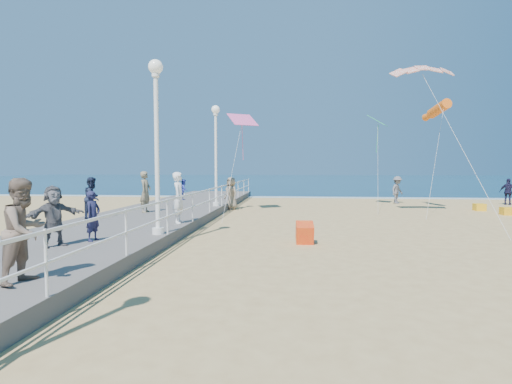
# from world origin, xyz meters

# --- Properties ---
(ground) EXTENTS (160.00, 160.00, 0.00)m
(ground) POSITION_xyz_m (0.00, 0.00, 0.00)
(ground) COLOR tan
(ground) RESTS_ON ground
(ocean) EXTENTS (160.00, 90.00, 0.05)m
(ocean) POSITION_xyz_m (0.00, 65.00, 0.01)
(ocean) COLOR #0C304B
(ocean) RESTS_ON ground
(surf_line) EXTENTS (160.00, 1.20, 0.04)m
(surf_line) POSITION_xyz_m (0.00, 20.50, 0.03)
(surf_line) COLOR white
(surf_line) RESTS_ON ground
(boardwalk) EXTENTS (5.00, 44.00, 0.40)m
(boardwalk) POSITION_xyz_m (-7.50, 0.00, 0.20)
(boardwalk) COLOR slate
(boardwalk) RESTS_ON ground
(railing) EXTENTS (0.05, 42.00, 0.55)m
(railing) POSITION_xyz_m (-5.05, 0.00, 1.25)
(railing) COLOR white
(railing) RESTS_ON boardwalk
(lamp_post_mid) EXTENTS (0.44, 0.44, 5.32)m
(lamp_post_mid) POSITION_xyz_m (-5.35, 0.00, 3.66)
(lamp_post_mid) COLOR white
(lamp_post_mid) RESTS_ON boardwalk
(lamp_post_far) EXTENTS (0.44, 0.44, 5.32)m
(lamp_post_far) POSITION_xyz_m (-5.35, 9.00, 3.66)
(lamp_post_far) COLOR white
(lamp_post_far) RESTS_ON boardwalk
(woman_holding_toddler) EXTENTS (0.49, 0.71, 1.89)m
(woman_holding_toddler) POSITION_xyz_m (-5.40, 2.41, 1.35)
(woman_holding_toddler) COLOR white
(woman_holding_toddler) RESTS_ON boardwalk
(toddler_held) EXTENTS (0.31, 0.39, 0.77)m
(toddler_held) POSITION_xyz_m (-5.25, 2.56, 1.63)
(toddler_held) COLOR #313FB8
(toddler_held) RESTS_ON boardwalk
(spectator_0) EXTENTS (0.41, 0.56, 1.41)m
(spectator_0) POSITION_xyz_m (-6.76, -1.30, 1.10)
(spectator_0) COLOR #1B1D3D
(spectator_0) RESTS_ON boardwalk
(spectator_1) EXTENTS (0.79, 0.97, 1.88)m
(spectator_1) POSITION_xyz_m (-5.93, -5.27, 1.34)
(spectator_1) COLOR #806958
(spectator_1) RESTS_ON boardwalk
(spectator_5) EXTENTS (1.23, 1.50, 1.60)m
(spectator_5) POSITION_xyz_m (-7.36, -2.17, 1.20)
(spectator_5) COLOR #545458
(spectator_5) RESTS_ON boardwalk
(spectator_6) EXTENTS (0.49, 0.71, 1.89)m
(spectator_6) POSITION_xyz_m (-7.96, 5.70, 1.34)
(spectator_6) COLOR #7C7055
(spectator_6) RESTS_ON boardwalk
(spectator_7) EXTENTS (0.66, 0.84, 1.67)m
(spectator_7) POSITION_xyz_m (-9.27, 3.38, 1.24)
(spectator_7) COLOR #182036
(spectator_7) RESTS_ON boardwalk
(beach_walker_a) EXTENTS (1.31, 1.36, 1.86)m
(beach_walker_a) POSITION_xyz_m (5.71, 15.86, 0.93)
(beach_walker_a) COLOR slate
(beach_walker_a) RESTS_ON ground
(beach_walker_b) EXTENTS (1.08, 0.91, 1.73)m
(beach_walker_b) POSITION_xyz_m (12.69, 15.60, 0.86)
(beach_walker_b) COLOR #191835
(beach_walker_b) RESTS_ON ground
(beach_walker_c) EXTENTS (1.09, 1.05, 1.89)m
(beach_walker_c) POSITION_xyz_m (-4.86, 10.95, 0.94)
(beach_walker_c) COLOR gray
(beach_walker_c) RESTS_ON ground
(box_kite) EXTENTS (0.59, 0.74, 0.74)m
(box_kite) POSITION_xyz_m (-0.82, 0.91, 0.30)
(box_kite) COLOR red
(box_kite) RESTS_ON ground
(beach_chair_left) EXTENTS (0.55, 0.55, 0.40)m
(beach_chair_left) POSITION_xyz_m (9.75, 9.80, 0.20)
(beach_chair_left) COLOR gold
(beach_chair_left) RESTS_ON ground
(beach_chair_right) EXTENTS (0.55, 0.55, 0.40)m
(beach_chair_right) POSITION_xyz_m (9.26, 11.79, 0.20)
(beach_chair_right) COLOR #F4AD19
(beach_chair_right) RESTS_ON ground
(kite_parafoil) EXTENTS (2.93, 0.94, 0.65)m
(kite_parafoil) POSITION_xyz_m (4.89, 8.23, 7.22)
(kite_parafoil) COLOR #F0441C
(kite_windsock) EXTENTS (1.04, 2.88, 1.12)m
(kite_windsock) POSITION_xyz_m (6.73, 11.27, 5.69)
(kite_windsock) COLOR orange
(kite_diamond_pink) EXTENTS (1.79, 1.73, 0.73)m
(kite_diamond_pink) POSITION_xyz_m (-3.98, 9.44, 5.01)
(kite_diamond_pink) COLOR #ED579E
(kite_diamond_green) EXTENTS (1.45, 1.54, 0.67)m
(kite_diamond_green) POSITION_xyz_m (3.88, 13.58, 5.32)
(kite_diamond_green) COLOR #28BB6A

